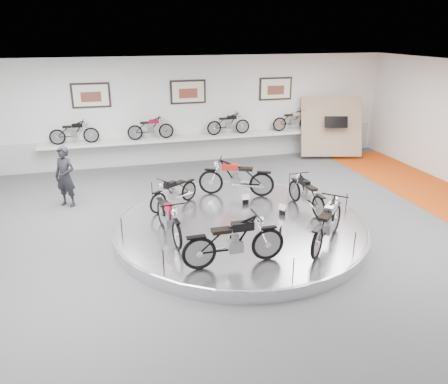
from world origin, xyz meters
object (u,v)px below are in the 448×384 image
object	(u,v)px
shelf	(191,138)
bike_f	(327,223)
bike_d	(169,217)
display_platform	(240,227)
bike_c	(174,192)
bike_a	(306,193)
visitor	(65,177)
bike_b	(236,177)
bike_e	(234,241)

from	to	relation	value
shelf	bike_f	bearing A→B (deg)	-79.54
bike_d	display_platform	bearing A→B (deg)	94.30
bike_d	bike_c	bearing A→B (deg)	160.12
bike_d	bike_f	size ratio (longest dim) A/B	0.92
bike_f	display_platform	bearing A→B (deg)	84.93
bike_a	visitor	xyz separation A→B (m)	(-6.31, 2.77, 0.13)
visitor	display_platform	bearing A→B (deg)	-0.96
visitor	bike_a	bearing A→B (deg)	10.54
bike_d	bike_b	bearing A→B (deg)	126.61
display_platform	bike_e	bearing A→B (deg)	-110.63
display_platform	bike_c	world-z (taller)	bike_c
bike_b	bike_d	xyz separation A→B (m)	(-2.31, -2.21, -0.06)
display_platform	bike_d	size ratio (longest dim) A/B	3.83
bike_c	bike_f	xyz separation A→B (m)	(2.96, -3.16, 0.10)
bike_b	visitor	xyz separation A→B (m)	(-4.80, 1.24, 0.04)
bike_a	visitor	distance (m)	6.90
bike_a	bike_b	world-z (taller)	bike_b
bike_b	bike_c	size ratio (longest dim) A/B	1.28
bike_a	bike_c	size ratio (longest dim) A/B	1.07
bike_f	bike_e	bearing A→B (deg)	141.47
bike_f	bike_a	bearing A→B (deg)	31.39
bike_d	visitor	world-z (taller)	visitor
bike_a	bike_d	size ratio (longest dim) A/B	0.95
shelf	visitor	xyz separation A→B (m)	(-4.36, -3.32, -0.11)
shelf	display_platform	bearing A→B (deg)	-90.00
display_platform	bike_e	xyz separation A→B (m)	(-0.76, -2.03, 0.70)
bike_b	bike_e	xyz separation A→B (m)	(-1.20, -3.86, -0.01)
bike_a	bike_e	size ratio (longest dim) A/B	0.85
bike_c	visitor	size ratio (longest dim) A/B	0.83
bike_b	bike_e	world-z (taller)	bike_b
shelf	bike_c	xyz separation A→B (m)	(-1.46, -4.97, -0.26)
bike_a	bike_c	distance (m)	3.60
display_platform	bike_f	size ratio (longest dim) A/B	3.52
bike_a	bike_e	distance (m)	3.58
shelf	bike_a	distance (m)	6.41
display_platform	bike_f	bearing A→B (deg)	-49.05
display_platform	bike_a	distance (m)	2.07
bike_b	bike_e	size ratio (longest dim) A/B	1.01
bike_e	bike_f	size ratio (longest dim) A/B	1.02
shelf	bike_d	world-z (taller)	bike_d
bike_e	visitor	world-z (taller)	visitor
bike_a	bike_e	xyz separation A→B (m)	(-2.72, -2.33, 0.08)
display_platform	visitor	bearing A→B (deg)	144.77
display_platform	bike_b	size ratio (longest dim) A/B	3.39
shelf	bike_f	world-z (taller)	bike_f
shelf	visitor	world-z (taller)	visitor
bike_c	bike_f	distance (m)	4.33
bike_b	bike_e	distance (m)	4.04
bike_b	display_platform	bearing A→B (deg)	99.56
shelf	bike_d	xyz separation A→B (m)	(-1.87, -6.78, -0.21)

